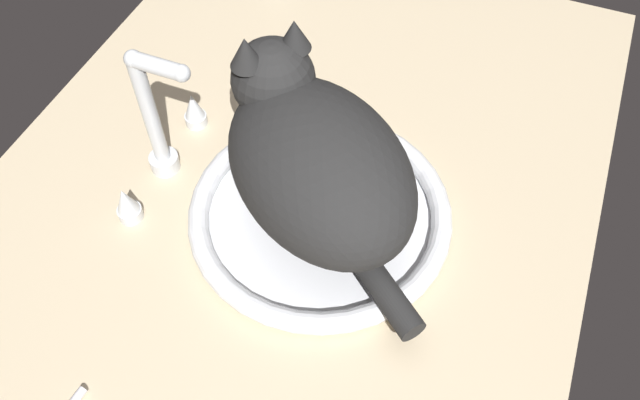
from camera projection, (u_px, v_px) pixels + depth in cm
name	position (u px, v px, depth cm)	size (l,w,h in cm)	color
countertop	(290.00, 193.00, 88.28)	(110.29, 79.33, 3.00)	#CCB793
sink_basin	(320.00, 213.00, 83.07)	(34.02, 34.02, 2.71)	white
faucet	(158.00, 130.00, 82.69)	(21.08, 9.32, 20.64)	silver
cat	(312.00, 154.00, 76.23)	(33.36, 34.78, 19.86)	black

